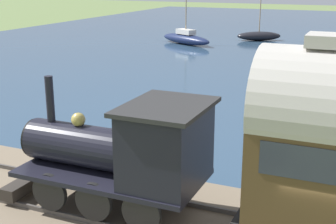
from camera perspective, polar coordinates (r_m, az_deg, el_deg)
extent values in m
cylinder|color=black|center=(10.83, -3.26, -12.11)|extent=(0.12, 0.96, 0.96)
cylinder|color=black|center=(12.27, 0.53, -8.49)|extent=(0.12, 0.96, 0.96)
cylinder|color=black|center=(11.40, -9.07, -10.76)|extent=(0.12, 0.96, 0.96)
cylinder|color=black|center=(12.77, -4.76, -7.50)|extent=(0.12, 0.96, 0.96)
cylinder|color=black|center=(12.07, -14.23, -9.46)|extent=(0.12, 0.96, 0.96)
cylinder|color=black|center=(13.38, -9.59, -6.54)|extent=(0.12, 0.96, 0.96)
cube|color=black|center=(11.91, -6.85, -7.32)|extent=(2.28, 4.62, 0.12)
cylinder|color=black|center=(12.15, -10.71, -3.96)|extent=(1.07, 2.77, 1.07)
cylinder|color=black|center=(12.98, -15.94, -3.00)|extent=(1.02, 0.08, 1.02)
cylinder|color=black|center=(12.30, -14.20, 1.57)|extent=(0.21, 0.21, 1.18)
sphere|color=tan|center=(11.94, -10.88, -0.91)|extent=(0.36, 0.36, 0.36)
cube|color=black|center=(10.91, -0.18, -4.08)|extent=(2.18, 1.62, 1.77)
cube|color=#282828|center=(10.62, -0.18, 0.66)|extent=(2.38, 1.86, 0.10)
cube|color=#2D2823|center=(13.57, -16.21, -8.04)|extent=(2.08, 0.44, 0.32)
cylinder|color=black|center=(11.53, 18.23, -11.65)|extent=(0.12, 0.76, 0.76)
ellipsoid|color=black|center=(48.24, 11.02, 9.08)|extent=(3.38, 4.63, 0.89)
cylinder|color=#9E8460|center=(47.94, 11.25, 13.23)|extent=(0.10, 0.10, 6.12)
ellipsoid|color=#192347|center=(44.86, 2.17, 8.87)|extent=(4.38, 6.37, 0.94)
cylinder|color=#9E8460|center=(44.60, 2.21, 12.31)|extent=(0.10, 0.10, 4.45)
cube|color=silver|center=(44.78, 2.18, 9.76)|extent=(1.72, 2.13, 0.45)
ellipsoid|color=#B7B2A3|center=(19.10, -10.16, -2.56)|extent=(1.71, 2.46, 0.37)
ellipsoid|color=silver|center=(21.09, 2.89, -0.41)|extent=(2.02, 2.29, 0.43)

